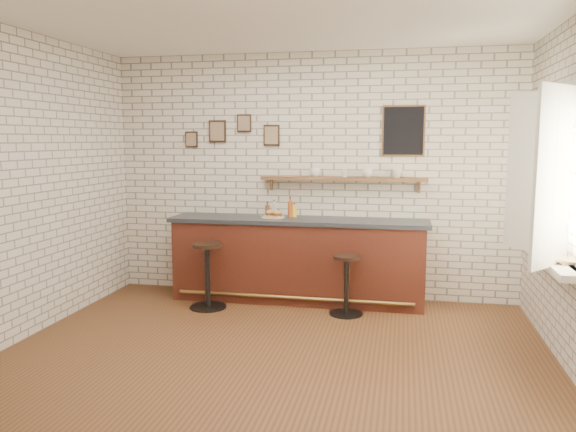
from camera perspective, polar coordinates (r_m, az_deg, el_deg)
name	(u,v)px	position (r m, az deg, el deg)	size (l,w,h in m)	color
ground	(276,352)	(5.34, -1.25, -13.64)	(5.00, 5.00, 0.00)	brown
bar_counter	(298,260)	(6.81, 1.00, -4.45)	(3.10, 0.65, 1.01)	#4F1F15
sandwich_plate	(273,217)	(6.82, -1.53, -0.09)	(0.28, 0.28, 0.01)	white
ciabatta_sandwich	(274,214)	(6.81, -1.45, 0.25)	(0.22, 0.15, 0.07)	tan
potato_chips	(272,216)	(6.82, -1.62, -0.03)	(0.27, 0.19, 0.00)	gold
bitters_bottle_brown	(267,210)	(6.92, -2.10, 0.59)	(0.06, 0.06, 0.18)	brown
bitters_bottle_white	(274,210)	(6.90, -1.41, 0.64)	(0.05, 0.05, 0.20)	beige
bitters_bottle_amber	(290,209)	(6.85, 0.22, 0.75)	(0.06, 0.06, 0.25)	#9D4319
condiment_bottle_yellow	(294,211)	(6.85, 0.65, 0.49)	(0.05, 0.05, 0.17)	yellow
bar_stool_left	(207,273)	(6.60, -8.19, -5.79)	(0.43, 0.43, 0.77)	black
bar_stool_right	(346,283)	(6.33, 5.95, -6.79)	(0.40, 0.40, 0.68)	black
wall_shelf	(343,179)	(6.80, 5.60, 3.77)	(2.00, 0.18, 0.18)	brown
shelf_cup_a	(315,172)	(6.84, 2.79, 4.45)	(0.14, 0.14, 0.11)	white
shelf_cup_b	(345,174)	(6.79, 5.80, 4.31)	(0.09, 0.09, 0.09)	white
shelf_cup_c	(368,173)	(6.77, 8.12, 4.33)	(0.13, 0.13, 0.10)	white
shelf_cup_d	(397,174)	(6.76, 11.04, 4.25)	(0.11, 0.11, 0.10)	white
back_wall_decor	(330,131)	(6.88, 4.28, 8.57)	(2.96, 0.02, 0.56)	black
window_sill	(552,261)	(5.41, 25.23, -4.16)	(0.20, 1.35, 0.06)	white
casement_window	(552,175)	(5.30, 25.25, 3.80)	(0.40, 1.30, 1.56)	white
book_lower	(556,261)	(5.21, 25.54, -4.15)	(0.18, 0.24, 0.02)	tan
book_upper	(556,259)	(5.21, 25.55, -3.93)	(0.15, 0.21, 0.02)	tan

